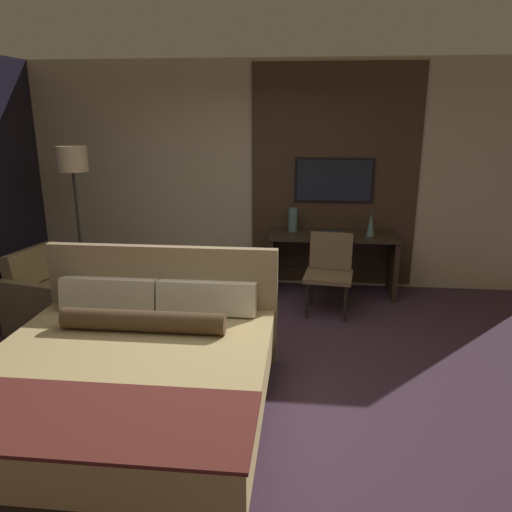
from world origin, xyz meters
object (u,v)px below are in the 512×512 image
tv (334,180)px  book (332,234)px  armchair_by_window (61,300)px  vase_short (371,225)px  desk (332,253)px  desk_chair (330,266)px  floor_lamp (73,172)px  vase_tall (293,220)px  bed (128,381)px

tv → book: (-0.02, -0.30, -0.60)m
armchair_by_window → vase_short: (3.31, 1.21, 0.62)m
tv → vase_short: tv is taller
desk → desk_chair: (-0.05, -0.61, 0.02)m
floor_lamp → desk: bearing=11.3°
floor_lamp → tv: bearing=15.7°
desk_chair → floor_lamp: bearing=-173.0°
vase_tall → armchair_by_window: bearing=-150.2°
tv → floor_lamp: size_ratio=0.53×
bed → armchair_by_window: (-1.28, 1.55, -0.02)m
desk_chair → book: desk_chair is taller
tv → desk_chair: 1.20m
tv → desk_chair: (-0.05, -0.84, -0.85)m
armchair_by_window → book: armchair_by_window is taller
armchair_by_window → vase_short: 3.58m
desk_chair → book: (0.04, 0.54, 0.25)m
desk → floor_lamp: floor_lamp is taller
tv → armchair_by_window: tv is taller
floor_lamp → vase_short: (3.38, 0.51, -0.64)m
desk_chair → armchair_by_window: (-2.82, -0.68, -0.25)m
desk → book: size_ratio=6.97×
bed → vase_tall: 3.18m
desk → vase_short: bearing=-10.4°
floor_lamp → bed: bearing=-59.1°
floor_lamp → armchair_by_window: bearing=-84.6°
vase_short → book: (-0.45, 0.02, -0.12)m
vase_short → book: 0.47m
desk_chair → vase_tall: 0.89m
desk_chair → floor_lamp: floor_lamp is taller
bed → armchair_by_window: bearing=129.5°
vase_short → tv: bearing=143.8°
desk_chair → book: 0.60m
tv → vase_short: size_ratio=3.51×
desk_chair → vase_short: (0.49, 0.53, 0.37)m
bed → armchair_by_window: size_ratio=2.03×
tv → vase_tall: 0.70m
vase_tall → desk: bearing=-9.0°
vase_short → desk_chair: bearing=-132.9°
bed → floor_lamp: (-1.35, 2.25, 1.23)m
bed → book: bearing=60.4°
desk → vase_tall: 0.64m
desk → armchair_by_window: bearing=-155.9°
vase_tall → book: bearing=-16.7°
bed → desk: 3.27m
book → floor_lamp: bearing=-169.8°
desk_chair → armchair_by_window: bearing=-159.1°
tv → armchair_by_window: bearing=-152.0°
desk → vase_short: vase_short is taller
bed → desk_chair: (1.54, 2.24, 0.22)m
vase_tall → desk_chair: bearing=-57.3°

